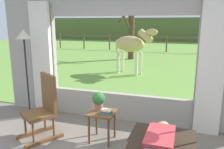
{
  "coord_description": "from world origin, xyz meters",
  "views": [
    {
      "loc": [
        1.26,
        -2.1,
        1.99
      ],
      "look_at": [
        0.0,
        1.8,
        1.05
      ],
      "focal_mm": 37.0,
      "sensor_mm": 36.0,
      "label": 1
    }
  ],
  "objects_px": {
    "potted_plant": "(99,100)",
    "pasture_tree": "(131,31)",
    "horse": "(131,44)",
    "rocking_chair": "(44,107)",
    "side_table": "(102,117)",
    "book_stack": "(106,112)",
    "floor_lamp_left": "(25,48)"
  },
  "relations": [
    {
      "from": "book_stack",
      "to": "pasture_tree",
      "type": "relative_size",
      "value": 0.07
    },
    {
      "from": "side_table",
      "to": "book_stack",
      "type": "height_order",
      "value": "book_stack"
    },
    {
      "from": "horse",
      "to": "potted_plant",
      "type": "bearing_deg",
      "value": 27.4
    },
    {
      "from": "side_table",
      "to": "potted_plant",
      "type": "xyz_separation_m",
      "value": [
        -0.08,
        0.06,
        0.28
      ]
    },
    {
      "from": "rocking_chair",
      "to": "horse",
      "type": "distance_m",
      "value": 5.35
    },
    {
      "from": "side_table",
      "to": "horse",
      "type": "xyz_separation_m",
      "value": [
        -0.71,
        5.13,
        0.73
      ]
    },
    {
      "from": "rocking_chair",
      "to": "book_stack",
      "type": "relative_size",
      "value": 5.5
    },
    {
      "from": "floor_lamp_left",
      "to": "horse",
      "type": "relative_size",
      "value": 1.02
    },
    {
      "from": "side_table",
      "to": "potted_plant",
      "type": "relative_size",
      "value": 1.63
    },
    {
      "from": "book_stack",
      "to": "floor_lamp_left",
      "type": "bearing_deg",
      "value": 164.61
    },
    {
      "from": "rocking_chair",
      "to": "pasture_tree",
      "type": "bearing_deg",
      "value": 126.01
    },
    {
      "from": "potted_plant",
      "to": "pasture_tree",
      "type": "height_order",
      "value": "pasture_tree"
    },
    {
      "from": "rocking_chair",
      "to": "side_table",
      "type": "height_order",
      "value": "rocking_chair"
    },
    {
      "from": "potted_plant",
      "to": "book_stack",
      "type": "xyz_separation_m",
      "value": [
        0.17,
        -0.12,
        -0.15
      ]
    },
    {
      "from": "side_table",
      "to": "book_stack",
      "type": "bearing_deg",
      "value": -33.3
    },
    {
      "from": "floor_lamp_left",
      "to": "pasture_tree",
      "type": "bearing_deg",
      "value": 88.45
    },
    {
      "from": "potted_plant",
      "to": "floor_lamp_left",
      "type": "relative_size",
      "value": 0.17
    },
    {
      "from": "book_stack",
      "to": "potted_plant",
      "type": "bearing_deg",
      "value": 144.99
    },
    {
      "from": "rocking_chair",
      "to": "floor_lamp_left",
      "type": "height_order",
      "value": "floor_lamp_left"
    },
    {
      "from": "rocking_chair",
      "to": "pasture_tree",
      "type": "relative_size",
      "value": 0.36
    },
    {
      "from": "floor_lamp_left",
      "to": "side_table",
      "type": "bearing_deg",
      "value": -14.35
    },
    {
      "from": "side_table",
      "to": "potted_plant",
      "type": "height_order",
      "value": "potted_plant"
    },
    {
      "from": "potted_plant",
      "to": "pasture_tree",
      "type": "distance_m",
      "value": 8.8
    },
    {
      "from": "horse",
      "to": "pasture_tree",
      "type": "distance_m",
      "value": 3.69
    },
    {
      "from": "side_table",
      "to": "potted_plant",
      "type": "bearing_deg",
      "value": 143.13
    },
    {
      "from": "rocking_chair",
      "to": "book_stack",
      "type": "bearing_deg",
      "value": 38.01
    },
    {
      "from": "book_stack",
      "to": "horse",
      "type": "height_order",
      "value": "horse"
    },
    {
      "from": "rocking_chair",
      "to": "potted_plant",
      "type": "xyz_separation_m",
      "value": [
        0.93,
        0.23,
        0.16
      ]
    },
    {
      "from": "rocking_chair",
      "to": "side_table",
      "type": "xyz_separation_m",
      "value": [
        1.01,
        0.17,
        -0.12
      ]
    },
    {
      "from": "potted_plant",
      "to": "horse",
      "type": "xyz_separation_m",
      "value": [
        -0.63,
        5.07,
        0.45
      ]
    },
    {
      "from": "floor_lamp_left",
      "to": "pasture_tree",
      "type": "xyz_separation_m",
      "value": [
        0.22,
        8.23,
        0.04
      ]
    },
    {
      "from": "side_table",
      "to": "pasture_tree",
      "type": "distance_m",
      "value": 8.91
    }
  ]
}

